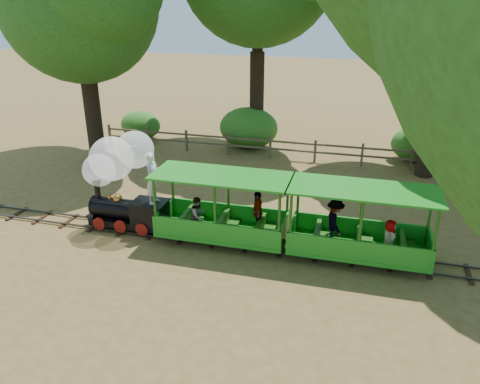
% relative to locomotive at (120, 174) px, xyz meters
% --- Properties ---
extents(ground, '(90.00, 90.00, 0.00)m').
position_rel_locomotive_xyz_m(ground, '(4.01, -0.07, -1.81)').
color(ground, olive).
rests_on(ground, ground).
extents(track, '(22.00, 1.00, 0.10)m').
position_rel_locomotive_xyz_m(track, '(4.01, -0.07, -1.74)').
color(track, '#3F3D3A').
rests_on(track, ground).
extents(locomotive, '(2.83, 1.33, 3.25)m').
position_rel_locomotive_xyz_m(locomotive, '(0.00, 0.00, 0.00)').
color(locomotive, black).
rests_on(locomotive, ground).
extents(carriage_front, '(3.93, 1.61, 2.04)m').
position_rel_locomotive_xyz_m(carriage_front, '(3.28, -0.09, -0.99)').
color(carriage_front, '#21911F').
rests_on(carriage_front, track).
extents(carriage_rear, '(3.93, 1.61, 2.04)m').
position_rel_locomotive_xyz_m(carriage_rear, '(7.03, -0.07, -0.97)').
color(carriage_rear, '#21911F').
rests_on(carriage_rear, track).
extents(oak_ne, '(7.59, 6.68, 9.35)m').
position_rel_locomotive_xyz_m(oak_ne, '(9.48, 7.51, 4.80)').
color(oak_ne, '#2D2116').
rests_on(oak_ne, ground).
extents(fence, '(18.10, 0.10, 1.00)m').
position_rel_locomotive_xyz_m(fence, '(4.01, 7.93, -1.23)').
color(fence, brown).
rests_on(fence, ground).
extents(shrub_west, '(2.05, 1.58, 1.42)m').
position_rel_locomotive_xyz_m(shrub_west, '(-3.97, 9.23, -1.10)').
color(shrub_west, '#2D6B1E').
rests_on(shrub_west, ground).
extents(shrub_mid_w, '(2.80, 2.16, 1.94)m').
position_rel_locomotive_xyz_m(shrub_mid_w, '(1.67, 9.23, -0.84)').
color(shrub_mid_w, '#2D6B1E').
rests_on(shrub_mid_w, ground).
extents(shrub_mid_e, '(2.19, 1.69, 1.52)m').
position_rel_locomotive_xyz_m(shrub_mid_e, '(9.27, 9.23, -1.05)').
color(shrub_mid_e, '#2D6B1E').
rests_on(shrub_mid_e, ground).
extents(shrub_east, '(2.78, 2.14, 1.92)m').
position_rel_locomotive_xyz_m(shrub_east, '(9.97, 9.23, -0.85)').
color(shrub_east, '#2D6B1E').
rests_on(shrub_east, ground).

